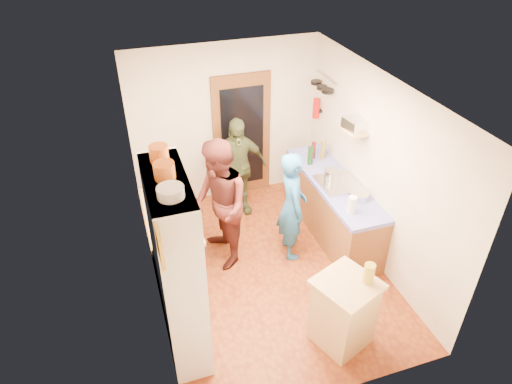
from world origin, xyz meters
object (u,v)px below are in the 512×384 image
right_counter_base (332,208)px  island_base (343,314)px  hutch_body (177,268)px  person_left (221,203)px  person_hob (295,207)px  person_back (237,167)px

right_counter_base → island_base: 2.06m
hutch_body → person_left: size_ratio=1.18×
island_base → person_left: size_ratio=0.46×
hutch_body → island_base: size_ratio=2.56×
hutch_body → person_hob: 2.04m
hutch_body → right_counter_base: hutch_body is taller
person_hob → person_back: size_ratio=0.99×
right_counter_base → person_back: (-1.19, 0.93, 0.40)m
hutch_body → person_hob: (1.76, 1.00, -0.29)m
island_base → person_hob: 1.64m
right_counter_base → person_left: size_ratio=1.18×
person_hob → right_counter_base: bearing=-59.7°
right_counter_base → island_base: island_base is taller
person_hob → person_left: 1.00m
island_base → person_back: 2.89m
person_hob → person_left: (-0.97, 0.23, 0.12)m
hutch_body → right_counter_base: (2.50, 1.30, -0.68)m
right_counter_base → island_base: (-0.79, -1.90, 0.01)m
island_base → person_back: bearing=98.0°
island_base → person_back: size_ratio=0.52×
hutch_body → person_left: bearing=57.5°
right_counter_base → person_back: bearing=141.9°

